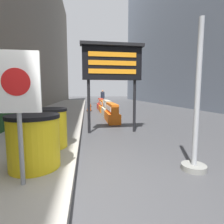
{
  "coord_description": "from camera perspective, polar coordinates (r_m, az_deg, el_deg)",
  "views": [
    {
      "loc": [
        0.21,
        -2.4,
        1.41
      ],
      "look_at": [
        1.77,
        8.28,
        0.2
      ],
      "focal_mm": 28.0,
      "sensor_mm": 36.0,
      "label": 1
    }
  ],
  "objects": [
    {
      "name": "barrel_drum_foreground",
      "position": [
        3.23,
        -24.05,
        -8.68
      ],
      "size": [
        0.85,
        0.85,
        0.9
      ],
      "color": "yellow",
      "rests_on": "sidewalk_left"
    },
    {
      "name": "jersey_barrier_red_striped",
      "position": [
        15.23,
        -3.73,
        2.57
      ],
      "size": [
        0.58,
        1.7,
        0.9
      ],
      "color": "red",
      "rests_on": "ground_plane"
    },
    {
      "name": "message_board",
      "position": [
        6.18,
        0.04,
        15.41
      ],
      "size": [
        2.15,
        0.36,
        3.05
      ],
      "color": "black",
      "rests_on": "ground_plane"
    },
    {
      "name": "barrel_drum_middle",
      "position": [
        4.29,
        -19.98,
        -4.87
      ],
      "size": [
        0.85,
        0.85,
        0.9
      ],
      "color": "yellow",
      "rests_on": "sidewalk_left"
    },
    {
      "name": "pedestrian_worker",
      "position": [
        19.13,
        -3.07,
        5.14
      ],
      "size": [
        0.39,
        0.5,
        1.68
      ],
      "rotation": [
        0.0,
        0.0,
        5.04
      ],
      "color": "#514C42",
      "rests_on": "ground_plane"
    },
    {
      "name": "ground_plane",
      "position": [
        2.79,
        -12.56,
        -24.14
      ],
      "size": [
        120.0,
        120.0,
        0.0
      ],
      "primitive_type": "plane",
      "color": "#3F3F42"
    },
    {
      "name": "bare_tree",
      "position": [
        10.92,
        -25.39,
        8.41
      ],
      "size": [
        1.18,
        2.04,
        3.36
      ],
      "color": "#4C3D2D",
      "rests_on": "sidewalk_left"
    },
    {
      "name": "traffic_light_near_curb",
      "position": [
        20.95,
        -7.46,
        11.17
      ],
      "size": [
        0.28,
        0.45,
        4.4
      ],
      "color": "#2D2D30",
      "rests_on": "ground_plane"
    },
    {
      "name": "warning_sign",
      "position": [
        2.58,
        -28.52,
        5.39
      ],
      "size": [
        0.59,
        0.08,
        1.79
      ],
      "color": "gray",
      "rests_on": "sidewalk_left"
    },
    {
      "name": "traffic_cone_mid",
      "position": [
        17.27,
        -7.25,
        2.72
      ],
      "size": [
        0.36,
        0.36,
        0.64
      ],
      "color": "black",
      "rests_on": "ground_plane"
    },
    {
      "name": "jersey_barrier_cream",
      "position": [
        10.7,
        -1.77,
        1.05
      ],
      "size": [
        0.51,
        1.88,
        0.94
      ],
      "color": "beige",
      "rests_on": "ground_plane"
    },
    {
      "name": "jersey_barrier_orange_near",
      "position": [
        12.9,
        -2.89,
        1.77
      ],
      "size": [
        0.57,
        1.93,
        0.84
      ],
      "color": "orange",
      "rests_on": "ground_plane"
    },
    {
      "name": "traffic_cone_near",
      "position": [
        13.4,
        -7.47,
        1.9
      ],
      "size": [
        0.42,
        0.42,
        0.76
      ],
      "color": "black",
      "rests_on": "ground_plane"
    },
    {
      "name": "jersey_barrier_orange_far",
      "position": [
        8.52,
        -0.08,
        -0.48
      ],
      "size": [
        0.54,
        2.11,
        0.89
      ],
      "color": "orange",
      "rests_on": "ground_plane"
    },
    {
      "name": "steel_pole_right",
      "position": [
        3.48,
        25.66,
        -5.37
      ],
      "size": [
        0.44,
        0.44,
        2.67
      ],
      "color": "gray",
      "rests_on": "ground_plane"
    }
  ]
}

